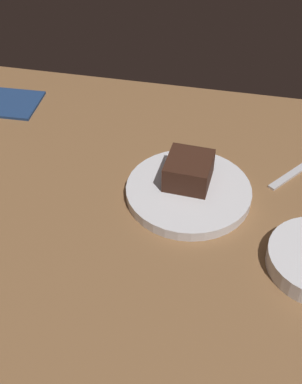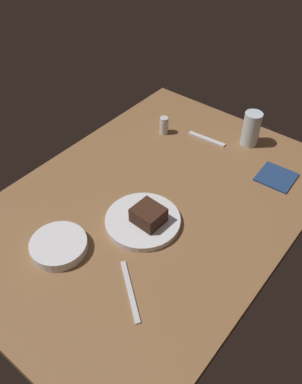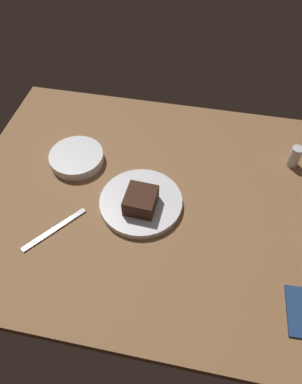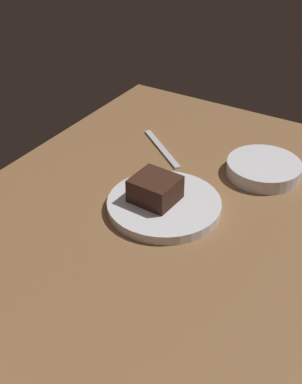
% 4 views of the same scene
% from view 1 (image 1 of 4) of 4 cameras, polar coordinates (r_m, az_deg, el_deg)
% --- Properties ---
extents(dining_table, '(1.20, 0.84, 0.03)m').
position_cam_1_polar(dining_table, '(0.90, -1.61, -1.71)').
color(dining_table, brown).
rests_on(dining_table, ground).
extents(dessert_plate, '(0.23, 0.23, 0.02)m').
position_cam_1_polar(dessert_plate, '(0.90, 4.36, 0.04)').
color(dessert_plate, silver).
rests_on(dessert_plate, dining_table).
extents(chocolate_cake_slice, '(0.08, 0.09, 0.05)m').
position_cam_1_polar(chocolate_cake_slice, '(0.89, 4.39, 2.51)').
color(chocolate_cake_slice, '#381E14').
rests_on(chocolate_cake_slice, dessert_plate).
extents(butter_knife, '(0.13, 0.16, 0.01)m').
position_cam_1_polar(butter_knife, '(1.00, 17.11, 2.76)').
color(butter_knife, silver).
rests_on(butter_knife, dining_table).
extents(folded_napkin, '(0.12, 0.12, 0.01)m').
position_cam_1_polar(folded_napkin, '(1.19, -15.71, 9.86)').
color(folded_napkin, navy).
rests_on(folded_napkin, dining_table).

